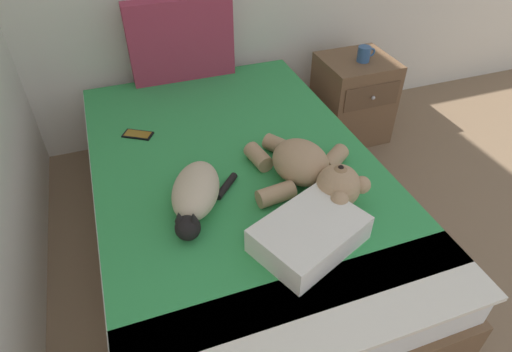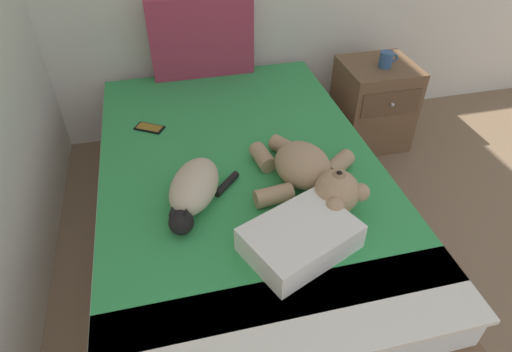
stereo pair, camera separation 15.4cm
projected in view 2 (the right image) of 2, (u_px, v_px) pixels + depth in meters
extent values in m
cube|color=brown|center=(241.00, 214.00, 2.27)|extent=(1.34, 2.05, 0.28)
cube|color=white|center=(240.00, 180.00, 2.12)|extent=(1.30, 1.99, 0.19)
cube|color=green|center=(237.00, 155.00, 2.10)|extent=(1.29, 1.85, 0.02)
cube|color=silver|center=(294.00, 320.00, 1.41)|extent=(1.29, 0.33, 0.02)
cube|color=#A5334C|center=(202.00, 37.00, 2.61)|extent=(0.62, 0.11, 0.48)
ellipsoid|color=#C6B293|center=(194.00, 186.00, 1.80)|extent=(0.31, 0.39, 0.15)
sphere|color=black|center=(181.00, 222.00, 1.67)|extent=(0.10, 0.10, 0.10)
cone|color=black|center=(187.00, 212.00, 1.63)|extent=(0.04, 0.04, 0.04)
cone|color=black|center=(173.00, 211.00, 1.64)|extent=(0.04, 0.04, 0.04)
cylinder|color=black|center=(227.00, 184.00, 1.90)|extent=(0.13, 0.14, 0.03)
ellipsoid|color=black|center=(180.00, 209.00, 1.76)|extent=(0.09, 0.11, 0.04)
ellipsoid|color=tan|center=(302.00, 165.00, 1.88)|extent=(0.31, 0.33, 0.19)
sphere|color=tan|center=(336.00, 192.00, 1.74)|extent=(0.19, 0.19, 0.19)
sphere|color=#8E6B49|center=(338.00, 180.00, 1.70)|extent=(0.07, 0.07, 0.07)
sphere|color=black|center=(339.00, 174.00, 1.68)|extent=(0.02, 0.02, 0.02)
sphere|color=tan|center=(361.00, 192.00, 1.72)|extent=(0.07, 0.07, 0.07)
sphere|color=tan|center=(335.00, 206.00, 1.66)|extent=(0.07, 0.07, 0.07)
cylinder|color=tan|center=(338.00, 165.00, 1.97)|extent=(0.18, 0.16, 0.08)
cylinder|color=tan|center=(285.00, 148.00, 2.07)|extent=(0.15, 0.17, 0.08)
cylinder|color=tan|center=(274.00, 195.00, 1.80)|extent=(0.17, 0.10, 0.08)
cylinder|color=tan|center=(263.00, 157.00, 2.01)|extent=(0.10, 0.16, 0.08)
cube|color=black|center=(150.00, 128.00, 2.27)|extent=(0.16, 0.14, 0.01)
cube|color=olive|center=(149.00, 127.00, 2.26)|extent=(0.14, 0.12, 0.00)
cube|color=white|center=(300.00, 238.00, 1.60)|extent=(0.48, 0.41, 0.11)
cube|color=brown|center=(373.00, 104.00, 2.87)|extent=(0.45, 0.41, 0.56)
cube|color=brown|center=(391.00, 103.00, 2.64)|extent=(0.38, 0.01, 0.16)
sphere|color=#B2B2B7|center=(392.00, 105.00, 2.62)|extent=(0.02, 0.02, 0.02)
cylinder|color=#33598C|center=(386.00, 59.00, 2.64)|extent=(0.08, 0.08, 0.09)
torus|color=#33598C|center=(394.00, 58.00, 2.65)|extent=(0.06, 0.01, 0.06)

